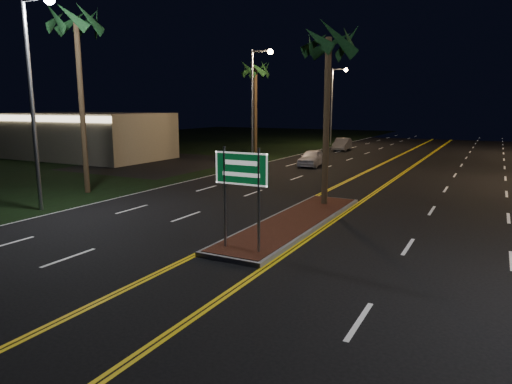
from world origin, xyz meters
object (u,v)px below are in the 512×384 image
Objects in this scene: commercial_building at (84,136)px; streetlight_left_mid at (257,93)px; palm_left_near at (76,23)px; car_near at (312,156)px; highway_sign at (241,178)px; palm_median at (329,42)px; car_far at (342,143)px; streetlight_left_near at (36,80)px; streetlight_left_far at (335,97)px; palm_left_far at (256,70)px; median_island at (294,222)px.

commercial_building is 16.31m from streetlight_left_mid.
car_near is at bearing 67.27° from palm_left_near.
palm_median is at bearing 90.00° from highway_sign.
car_far is (-1.84, 13.75, -0.00)m from car_near.
streetlight_left_near is 2.00× the size of car_near.
highway_sign is 0.36× the size of streetlight_left_near.
car_far is (4.88, 29.81, -7.93)m from palm_left_near.
palm_median reaches higher than highway_sign.
car_far is at bearing 93.59° from car_near.
streetlight_left_far is at bearing 90.00° from streetlight_left_near.
car_near is at bearing 113.08° from palm_median.
commercial_building is 28.18m from palm_median.
car_near is at bearing -76.37° from streetlight_left_far.
streetlight_left_near is 1.02× the size of palm_left_far.
palm_median is at bearing -53.82° from palm_left_far.
streetlight_left_near is at bearing -84.79° from palm_left_far.
palm_left_near is (-1.89, -36.00, 3.02)m from streetlight_left_far.
streetlight_left_near reaches higher than car_far.
streetlight_left_mid reaches higher than palm_left_far.
palm_left_far is at bearing 118.67° from streetlight_left_mid.
streetlight_left_far is 16.28m from palm_left_far.
streetlight_left_far is 1.02× the size of palm_left_far.
palm_median is at bearing -72.42° from streetlight_left_far.
median_island is 25.76m from palm_left_far.
streetlight_left_far reaches higher than median_island.
palm_left_far is at bearing 146.62° from car_near.
palm_median reaches higher than car_far.
streetlight_left_far is 2.00× the size of car_far.
commercial_building reaches higher than car_near.
commercial_building reaches higher than highway_sign.
streetlight_left_near is 1.00× the size of streetlight_left_far.
streetlight_left_far is (15.39, 24.01, 3.65)m from commercial_building.
streetlight_left_mid is 1.08× the size of palm_median.
commercial_building is (-26.00, 17.19, -0.40)m from highway_sign.
highway_sign is 42.67m from streetlight_left_far.
median_island is 1.14× the size of streetlight_left_far.
car_far is (2.99, 33.81, -4.91)m from streetlight_left_near.
streetlight_left_near and streetlight_left_far have the same top height.
streetlight_left_near is at bearing -164.22° from median_island.
streetlight_left_mid and streetlight_left_far have the same top height.
palm_left_near is (-12.50, 5.20, 6.28)m from highway_sign.
highway_sign is at bearing -82.61° from car_far.
palm_median is at bearing 90.00° from median_island.
streetlight_left_mid is (-10.61, 17.00, 5.57)m from median_island.
streetlight_left_far is (0.00, 40.00, 0.00)m from streetlight_left_near.
commercial_building is 25.63m from car_far.
highway_sign is at bearing -78.85° from car_near.
streetlight_left_far is 21.10m from car_near.
streetlight_left_mid is at bearing -90.00° from streetlight_left_far.
car_far is (18.38, 17.81, -1.25)m from commercial_building.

